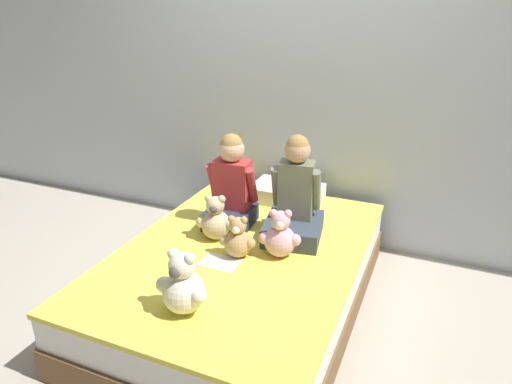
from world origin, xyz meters
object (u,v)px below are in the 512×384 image
at_px(bed, 243,277).
at_px(child_on_right, 295,200).
at_px(teddy_bear_held_by_right_child, 280,237).
at_px(sign_card, 220,262).
at_px(teddy_bear_held_by_left_child, 216,220).
at_px(teddy_bear_at_foot_of_bed, 183,286).
at_px(pillow_at_headboard, 287,193).
at_px(teddy_bear_between_children, 238,240).
at_px(child_on_left, 231,187).

distance_m(bed, child_on_right, 0.56).
bearing_deg(teddy_bear_held_by_right_child, sign_card, -159.09).
bearing_deg(bed, teddy_bear_held_by_left_child, 165.77).
bearing_deg(child_on_right, sign_card, -128.96).
distance_m(teddy_bear_held_by_left_child, teddy_bear_at_foot_of_bed, 0.71).
relative_size(teddy_bear_held_by_left_child, sign_card, 1.34).
height_order(teddy_bear_at_foot_of_bed, pillow_at_headboard, teddy_bear_at_foot_of_bed).
relative_size(bed, teddy_bear_at_foot_of_bed, 6.04).
xyz_separation_m(teddy_bear_held_by_left_child, teddy_bear_held_by_right_child, (0.42, -0.04, 0.00)).
bearing_deg(sign_card, teddy_bear_between_children, 59.93).
xyz_separation_m(bed, child_on_right, (0.22, 0.28, 0.43)).
relative_size(child_on_left, teddy_bear_held_by_left_child, 2.10).
xyz_separation_m(teddy_bear_held_by_right_child, teddy_bear_at_foot_of_bed, (-0.23, -0.64, 0.01)).
relative_size(teddy_bear_between_children, teddy_bear_at_foot_of_bed, 0.79).
bearing_deg(teddy_bear_between_children, teddy_bear_at_foot_of_bed, -103.15).
bearing_deg(child_on_left, teddy_bear_held_by_left_child, -93.30).
bearing_deg(child_on_right, teddy_bear_held_by_right_child, -98.11).
height_order(pillow_at_headboard, sign_card, pillow_at_headboard).
distance_m(teddy_bear_held_by_right_child, sign_card, 0.36).
xyz_separation_m(teddy_bear_held_by_left_child, sign_card, (0.15, -0.25, -0.12)).
height_order(bed, child_on_left, child_on_left).
relative_size(bed, sign_card, 9.08).
bearing_deg(teddy_bear_held_by_right_child, teddy_bear_held_by_left_child, 158.60).
height_order(teddy_bear_at_foot_of_bed, sign_card, teddy_bear_at_foot_of_bed).
height_order(teddy_bear_held_by_left_child, teddy_bear_at_foot_of_bed, teddy_bear_at_foot_of_bed).
bearing_deg(child_on_left, teddy_bear_between_children, -63.49).
relative_size(child_on_right, teddy_bear_at_foot_of_bed, 1.99).
xyz_separation_m(child_on_left, child_on_right, (0.42, 0.00, -0.02)).
xyz_separation_m(bed, sign_card, (-0.05, -0.19, 0.20)).
height_order(bed, teddy_bear_at_foot_of_bed, teddy_bear_at_foot_of_bed).
distance_m(bed, teddy_bear_held_by_right_child, 0.39).
xyz_separation_m(pillow_at_headboard, sign_card, (-0.05, -0.96, -0.05)).
bearing_deg(pillow_at_headboard, teddy_bear_held_by_right_child, -73.39).
relative_size(teddy_bear_held_by_left_child, teddy_bear_between_children, 1.14).
bearing_deg(bed, pillow_at_headboard, 90.00).
relative_size(teddy_bear_held_by_right_child, teddy_bear_between_children, 1.14).
height_order(child_on_right, teddy_bear_between_children, child_on_right).
xyz_separation_m(bed, teddy_bear_held_by_right_child, (0.22, 0.01, 0.32)).
bearing_deg(sign_card, teddy_bear_held_by_left_child, 121.67).
relative_size(child_on_right, teddy_bear_held_by_left_child, 2.22).
height_order(child_on_right, sign_card, child_on_right).
bearing_deg(child_on_left, teddy_bear_held_by_right_child, -35.78).
height_order(bed, teddy_bear_between_children, teddy_bear_between_children).
bearing_deg(child_on_left, teddy_bear_at_foot_of_bed, -81.74).
bearing_deg(teddy_bear_held_by_left_child, pillow_at_headboard, 59.73).
xyz_separation_m(child_on_right, teddy_bear_held_by_right_child, (0.01, -0.27, -0.11)).
distance_m(teddy_bear_between_children, teddy_bear_at_foot_of_bed, 0.54).
xyz_separation_m(teddy_bear_held_by_left_child, teddy_bear_at_foot_of_bed, (0.19, -0.68, 0.01)).
height_order(teddy_bear_held_by_left_child, sign_card, teddy_bear_held_by_left_child).
distance_m(teddy_bear_held_by_left_child, pillow_at_headboard, 0.74).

